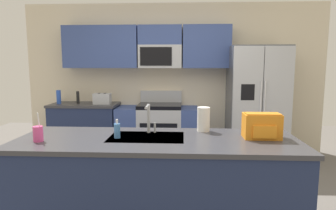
% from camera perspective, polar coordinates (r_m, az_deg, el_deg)
% --- Properties ---
extents(ground_plane, '(9.00, 9.00, 0.00)m').
position_cam_1_polar(ground_plane, '(3.45, -0.25, -19.01)').
color(ground_plane, '#66605B').
rests_on(ground_plane, ground).
extents(kitchen_wall_unit, '(5.20, 0.43, 2.60)m').
position_cam_1_polar(kitchen_wall_unit, '(5.16, -0.51, 6.92)').
color(kitchen_wall_unit, beige).
rests_on(kitchen_wall_unit, ground).
extents(back_counter, '(1.12, 0.63, 0.90)m').
position_cam_1_polar(back_counter, '(5.27, -15.70, -4.56)').
color(back_counter, '#1E2A4D').
rests_on(back_counter, ground).
extents(range_oven, '(1.36, 0.61, 1.10)m').
position_cam_1_polar(range_oven, '(5.02, -2.00, -4.98)').
color(range_oven, '#B7BABF').
rests_on(range_oven, ground).
extents(refrigerator, '(0.90, 0.76, 1.85)m').
position_cam_1_polar(refrigerator, '(4.98, 16.77, 0.23)').
color(refrigerator, '#4C4F54').
rests_on(refrigerator, ground).
extents(island_counter, '(2.52, 0.89, 0.90)m').
position_cam_1_polar(island_counter, '(2.80, -2.13, -15.39)').
color(island_counter, '#1E2A4D').
rests_on(island_counter, ground).
extents(toaster, '(0.28, 0.16, 0.18)m').
position_cam_1_polar(toaster, '(5.04, -12.66, 1.21)').
color(toaster, '#B7BABF').
rests_on(toaster, back_counter).
extents(pepper_mill, '(0.05, 0.05, 0.21)m').
position_cam_1_polar(pepper_mill, '(5.22, -17.09, 1.42)').
color(pepper_mill, black).
rests_on(pepper_mill, back_counter).
extents(bottle_blue, '(0.07, 0.07, 0.23)m').
position_cam_1_polar(bottle_blue, '(5.28, -20.45, 1.47)').
color(bottle_blue, blue).
rests_on(bottle_blue, back_counter).
extents(sink_faucet, '(0.09, 0.21, 0.28)m').
position_cam_1_polar(sink_faucet, '(2.81, -3.74, -2.17)').
color(sink_faucet, '#B7BABF').
rests_on(sink_faucet, island_counter).
extents(drink_cup_pink, '(0.08, 0.08, 0.25)m').
position_cam_1_polar(drink_cup_pink, '(2.77, -23.90, -5.12)').
color(drink_cup_pink, '#EA4C93').
rests_on(drink_cup_pink, island_counter).
extents(soap_dispenser, '(0.06, 0.06, 0.17)m').
position_cam_1_polar(soap_dispenser, '(2.69, -9.85, -4.90)').
color(soap_dispenser, '#4C8CD8').
rests_on(soap_dispenser, island_counter).
extents(paper_towel_roll, '(0.12, 0.12, 0.24)m').
position_cam_1_polar(paper_towel_roll, '(2.93, 6.90, -2.76)').
color(paper_towel_roll, white).
rests_on(paper_towel_roll, island_counter).
extents(backpack, '(0.32, 0.22, 0.23)m').
position_cam_1_polar(backpack, '(2.76, 17.74, -3.78)').
color(backpack, orange).
rests_on(backpack, island_counter).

